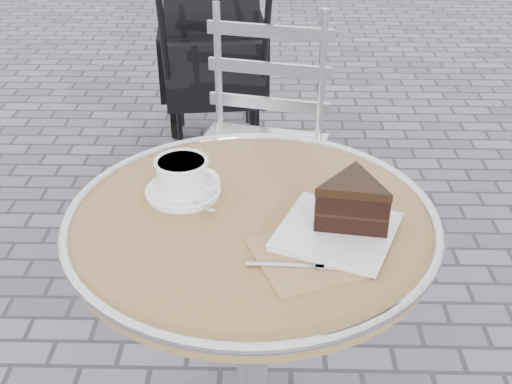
{
  "coord_description": "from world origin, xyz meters",
  "views": [
    {
      "loc": [
        0.03,
        -1.03,
        1.4
      ],
      "look_at": [
        0.01,
        0.01,
        0.78
      ],
      "focal_mm": 45.0,
      "sensor_mm": 36.0,
      "label": 1
    }
  ],
  "objects_px": {
    "cake_plate_set": "(348,210)",
    "bistro_chair": "(263,118)",
    "cafe_table": "(252,284)",
    "cappuccino_set": "(183,179)",
    "baby_stroller": "(214,67)"
  },
  "relations": [
    {
      "from": "cake_plate_set",
      "to": "bistro_chair",
      "type": "relative_size",
      "value": 0.35
    },
    {
      "from": "cafe_table",
      "to": "bistro_chair",
      "type": "bearing_deg",
      "value": 89.14
    },
    {
      "from": "cafe_table",
      "to": "bistro_chair",
      "type": "xyz_separation_m",
      "value": [
        0.01,
        0.85,
        -0.02
      ]
    },
    {
      "from": "cappuccino_set",
      "to": "cake_plate_set",
      "type": "height_order",
      "value": "cake_plate_set"
    },
    {
      "from": "bistro_chair",
      "to": "cake_plate_set",
      "type": "bearing_deg",
      "value": -66.91
    },
    {
      "from": "cappuccino_set",
      "to": "baby_stroller",
      "type": "xyz_separation_m",
      "value": [
        -0.08,
        1.57,
        -0.34
      ]
    },
    {
      "from": "cafe_table",
      "to": "cake_plate_set",
      "type": "height_order",
      "value": "cake_plate_set"
    },
    {
      "from": "cafe_table",
      "to": "cappuccino_set",
      "type": "xyz_separation_m",
      "value": [
        -0.14,
        0.08,
        0.2
      ]
    },
    {
      "from": "cake_plate_set",
      "to": "bistro_chair",
      "type": "distance_m",
      "value": 0.94
    },
    {
      "from": "cafe_table",
      "to": "baby_stroller",
      "type": "xyz_separation_m",
      "value": [
        -0.21,
        1.65,
        -0.14
      ]
    },
    {
      "from": "cake_plate_set",
      "to": "bistro_chair",
      "type": "bearing_deg",
      "value": 122.39
    },
    {
      "from": "cafe_table",
      "to": "baby_stroller",
      "type": "height_order",
      "value": "baby_stroller"
    },
    {
      "from": "bistro_chair",
      "to": "baby_stroller",
      "type": "bearing_deg",
      "value": 118.65
    },
    {
      "from": "cappuccino_set",
      "to": "cafe_table",
      "type": "bearing_deg",
      "value": -13.26
    },
    {
      "from": "bistro_chair",
      "to": "baby_stroller",
      "type": "relative_size",
      "value": 0.93
    }
  ]
}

